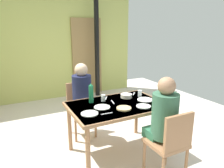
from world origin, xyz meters
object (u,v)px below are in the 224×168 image
(chair_far_diner, at_px, (80,105))
(dining_table, at_px, (117,110))
(water_bottle_green_near, at_px, (91,93))
(person_near_diner, at_px, (164,114))
(person_far_diner, at_px, (82,91))
(chair_near_diner, at_px, (171,142))
(serving_bowl_center, at_px, (126,96))

(chair_far_diner, bearing_deg, dining_table, 108.63)
(chair_far_diner, bearing_deg, water_bottle_green_near, 88.25)
(person_near_diner, height_order, water_bottle_green_near, person_near_diner)
(person_far_diner, relative_size, water_bottle_green_near, 2.78)
(chair_near_diner, distance_m, serving_bowl_center, 1.01)
(person_near_diner, xyz_separation_m, serving_bowl_center, (0.01, 0.84, -0.02))
(dining_table, bearing_deg, serving_bowl_center, 36.19)
(person_far_diner, xyz_separation_m, water_bottle_green_near, (-0.02, -0.42, 0.08))
(chair_near_diner, height_order, serving_bowl_center, chair_near_diner)
(person_far_diner, bearing_deg, dining_table, 112.17)
(chair_near_diner, bearing_deg, chair_far_diner, 108.18)
(chair_near_diner, distance_m, water_bottle_green_near, 1.21)
(person_near_diner, relative_size, water_bottle_green_near, 2.78)
(person_far_diner, bearing_deg, chair_near_diner, 109.77)
(water_bottle_green_near, bearing_deg, chair_near_diner, -62.32)
(person_near_diner, relative_size, serving_bowl_center, 4.53)
(chair_near_diner, relative_size, water_bottle_green_near, 3.14)
(dining_table, xyz_separation_m, person_near_diner, (0.25, -0.65, 0.13))
(chair_far_diner, bearing_deg, serving_bowl_center, 131.37)
(dining_table, height_order, chair_far_diner, chair_far_diner)
(chair_near_diner, relative_size, person_far_diner, 1.13)
(dining_table, height_order, person_near_diner, person_near_diner)
(person_near_diner, bearing_deg, person_far_diner, 111.65)
(chair_near_diner, xyz_separation_m, serving_bowl_center, (0.01, 0.98, 0.26))
(chair_far_diner, relative_size, person_near_diner, 1.13)
(chair_near_diner, bearing_deg, person_far_diner, 109.77)
(dining_table, height_order, serving_bowl_center, serving_bowl_center)
(person_near_diner, relative_size, person_far_diner, 1.00)
(person_far_diner, bearing_deg, person_near_diner, 111.65)
(water_bottle_green_near, bearing_deg, chair_far_diner, 88.25)
(person_near_diner, bearing_deg, serving_bowl_center, 89.42)
(person_near_diner, height_order, serving_bowl_center, person_near_diner)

